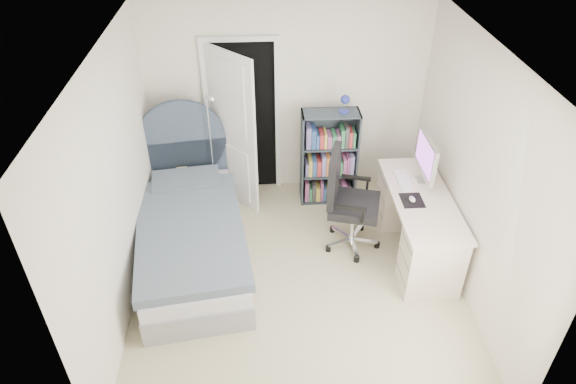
{
  "coord_description": "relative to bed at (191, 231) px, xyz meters",
  "views": [
    {
      "loc": [
        -0.35,
        -3.98,
        3.99
      ],
      "look_at": [
        -0.1,
        0.07,
        1.09
      ],
      "focal_mm": 32.0,
      "sensor_mm": 36.0,
      "label": 1
    }
  ],
  "objects": [
    {
      "name": "room_shell",
      "position": [
        1.15,
        -0.46,
        0.93
      ],
      "size": [
        3.5,
        3.7,
        2.6
      ],
      "color": "tan",
      "rests_on": "ground"
    },
    {
      "name": "door",
      "position": [
        0.52,
        1.12,
        0.71
      ],
      "size": [
        0.92,
        0.63,
        2.06
      ],
      "color": "black",
      "rests_on": "ground"
    },
    {
      "name": "bed",
      "position": [
        0.0,
        0.0,
        0.0
      ],
      "size": [
        1.38,
        2.44,
        1.42
      ],
      "color": "gray",
      "rests_on": "ground"
    },
    {
      "name": "nightstand",
      "position": [
        -0.15,
        0.93,
        0.03
      ],
      "size": [
        0.36,
        0.36,
        0.54
      ],
      "color": "tan",
      "rests_on": "ground"
    },
    {
      "name": "floor_lamp",
      "position": [
        0.23,
        0.96,
        0.3
      ],
      "size": [
        0.22,
        0.22,
        1.52
      ],
      "color": "silver",
      "rests_on": "ground"
    },
    {
      "name": "bookcase",
      "position": [
        1.65,
        0.97,
        0.25
      ],
      "size": [
        0.7,
        0.3,
        1.47
      ],
      "color": "#354048",
      "rests_on": "ground"
    },
    {
      "name": "desk",
      "position": [
        2.51,
        -0.11,
        0.1
      ],
      "size": [
        0.63,
        1.58,
        1.29
      ],
      "color": "beige",
      "rests_on": "ground"
    },
    {
      "name": "office_chair",
      "position": [
        1.72,
        0.07,
        0.35
      ],
      "size": [
        0.67,
        0.69,
        1.22
      ],
      "color": "silver",
      "rests_on": "ground"
    }
  ]
}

